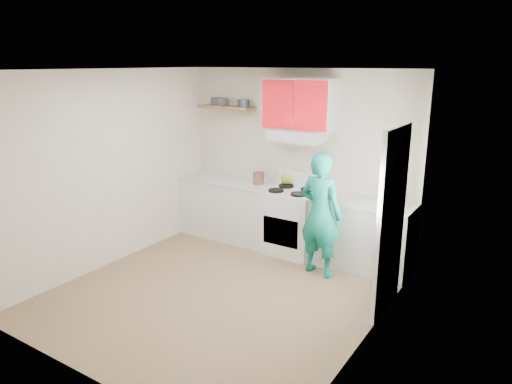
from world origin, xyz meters
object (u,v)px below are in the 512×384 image
Objects in this scene: stove at (292,222)px; person at (321,214)px; kettle at (288,179)px; crock at (259,179)px; tin at (243,103)px.

stove is 0.57× the size of person.
crock is at bearing -151.60° from kettle.
tin reaches higher than crock.
stove is 5.25× the size of tin.
tin reaches higher than person.
crock is 0.12× the size of person.
person is at bearing -22.05° from crock.
crock is (-0.39, -0.19, -0.01)m from kettle.
kettle is at bearing -31.28° from person.
tin is 1.31m from kettle.
kettle is 0.43m from crock.
tin is 0.11× the size of person.
stove is at bearing -6.53° from crock.
stove is 4.62× the size of crock.
person reaches higher than kettle.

